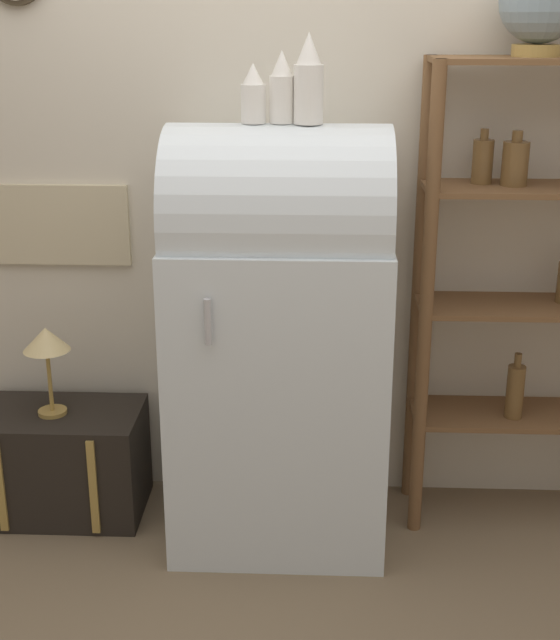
{
  "coord_description": "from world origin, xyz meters",
  "views": [
    {
      "loc": [
        0.14,
        -2.78,
        1.9
      ],
      "look_at": [
        0.0,
        0.23,
        0.85
      ],
      "focal_mm": 50.0,
      "sensor_mm": 36.0,
      "label": 1
    }
  ],
  "objects_px": {
    "desk_lamp": "(46,345)",
    "refrigerator": "(279,334)",
    "suitcase_trunk": "(61,461)",
    "vase_right": "(309,82)",
    "vase_center": "(282,89)",
    "vase_left": "(253,95)",
    "globe": "(541,3)"
  },
  "relations": [
    {
      "from": "desk_lamp",
      "to": "refrigerator",
      "type": "bearing_deg",
      "value": -4.65
    },
    {
      "from": "refrigerator",
      "to": "suitcase_trunk",
      "type": "relative_size",
      "value": 2.4
    },
    {
      "from": "refrigerator",
      "to": "vase_right",
      "type": "distance_m",
      "value": 0.89
    },
    {
      "from": "vase_center",
      "to": "desk_lamp",
      "type": "xyz_separation_m",
      "value": [
        -0.89,
        0.06,
        -0.94
      ]
    },
    {
      "from": "desk_lamp",
      "to": "vase_center",
      "type": "bearing_deg",
      "value": -3.99
    },
    {
      "from": "vase_left",
      "to": "desk_lamp",
      "type": "bearing_deg",
      "value": 175.04
    },
    {
      "from": "vase_left",
      "to": "vase_right",
      "type": "bearing_deg",
      "value": -3.4
    },
    {
      "from": "globe",
      "to": "vase_center",
      "type": "relative_size",
      "value": 1.35
    },
    {
      "from": "vase_center",
      "to": "suitcase_trunk",
      "type": "bearing_deg",
      "value": 175.03
    },
    {
      "from": "vase_center",
      "to": "desk_lamp",
      "type": "bearing_deg",
      "value": 176.01
    },
    {
      "from": "globe",
      "to": "vase_left",
      "type": "bearing_deg",
      "value": -170.78
    },
    {
      "from": "vase_left",
      "to": "vase_center",
      "type": "height_order",
      "value": "vase_center"
    },
    {
      "from": "suitcase_trunk",
      "to": "vase_center",
      "type": "height_order",
      "value": "vase_center"
    },
    {
      "from": "vase_left",
      "to": "globe",
      "type": "bearing_deg",
      "value": 9.22
    },
    {
      "from": "refrigerator",
      "to": "vase_left",
      "type": "height_order",
      "value": "vase_left"
    },
    {
      "from": "vase_right",
      "to": "desk_lamp",
      "type": "height_order",
      "value": "vase_right"
    },
    {
      "from": "refrigerator",
      "to": "desk_lamp",
      "type": "height_order",
      "value": "refrigerator"
    },
    {
      "from": "refrigerator",
      "to": "vase_right",
      "type": "xyz_separation_m",
      "value": [
        0.1,
        -0.01,
        0.88
      ]
    },
    {
      "from": "globe",
      "to": "desk_lamp",
      "type": "bearing_deg",
      "value": -177.2
    },
    {
      "from": "vase_right",
      "to": "refrigerator",
      "type": "bearing_deg",
      "value": 175.16
    },
    {
      "from": "vase_center",
      "to": "vase_left",
      "type": "bearing_deg",
      "value": -175.82
    },
    {
      "from": "suitcase_trunk",
      "to": "vase_left",
      "type": "height_order",
      "value": "vase_left"
    },
    {
      "from": "vase_left",
      "to": "vase_center",
      "type": "bearing_deg",
      "value": 4.18
    },
    {
      "from": "vase_left",
      "to": "vase_right",
      "type": "height_order",
      "value": "vase_right"
    },
    {
      "from": "globe",
      "to": "vase_left",
      "type": "distance_m",
      "value": 1.0
    },
    {
      "from": "globe",
      "to": "vase_right",
      "type": "xyz_separation_m",
      "value": [
        -0.77,
        -0.16,
        -0.24
      ]
    },
    {
      "from": "globe",
      "to": "vase_right",
      "type": "distance_m",
      "value": 0.82
    },
    {
      "from": "suitcase_trunk",
      "to": "desk_lamp",
      "type": "xyz_separation_m",
      "value": [
        -0.01,
        -0.01,
        0.5
      ]
    },
    {
      "from": "vase_right",
      "to": "desk_lamp",
      "type": "relative_size",
      "value": 0.83
    },
    {
      "from": "vase_center",
      "to": "desk_lamp",
      "type": "relative_size",
      "value": 0.67
    },
    {
      "from": "refrigerator",
      "to": "vase_left",
      "type": "distance_m",
      "value": 0.84
    },
    {
      "from": "refrigerator",
      "to": "globe",
      "type": "height_order",
      "value": "globe"
    }
  ]
}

